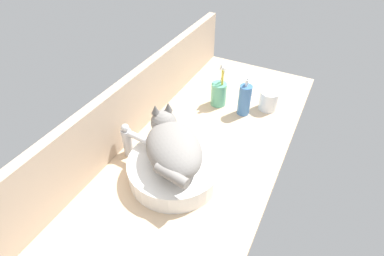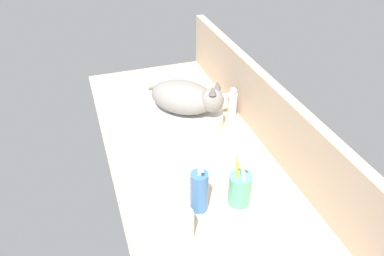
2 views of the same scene
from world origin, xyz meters
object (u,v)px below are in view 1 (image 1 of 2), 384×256
faucet (130,140)px  water_glass (268,101)px  toothbrush_cup (219,93)px  cat (172,145)px  soap_dispenser (245,100)px  sink_basin (175,168)px

faucet → water_glass: faucet is taller
toothbrush_cup → cat: bearing=-176.9°
faucet → water_glass: (50.03, -35.91, -3.56)cm
water_glass → faucet: bearing=144.3°
soap_dispenser → toothbrush_cup: 12.27cm
sink_basin → soap_dispenser: soap_dispenser is taller
faucet → sink_basin: bearing=-94.4°
toothbrush_cup → water_glass: size_ratio=2.21×
sink_basin → water_glass: bearing=-18.3°
cat → soap_dispenser: size_ratio=1.78×
cat → water_glass: 54.46cm
toothbrush_cup → water_glass: bearing=-72.4°
toothbrush_cup → water_glass: 21.55cm
sink_basin → toothbrush_cup: size_ratio=1.66×
sink_basin → water_glass: (51.48, -17.01, 0.26)cm
cat → water_glass: (50.59, -18.05, -8.98)cm
cat → toothbrush_cup: (44.08, 2.42, -7.23)cm
soap_dispenser → toothbrush_cup: size_ratio=0.90×
water_glass → toothbrush_cup: bearing=107.6°
water_glass → cat: bearing=160.4°
soap_dispenser → faucet: bearing=146.8°
faucet → soap_dispenser: 50.31cm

